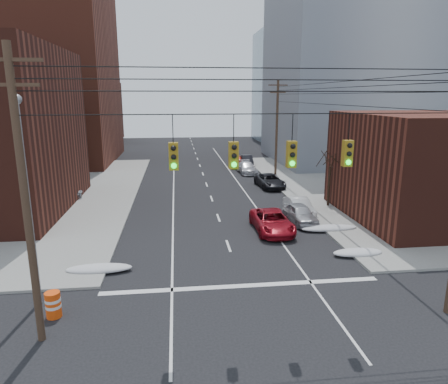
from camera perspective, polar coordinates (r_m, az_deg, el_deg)
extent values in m
plane|color=black|center=(15.07, 7.11, -24.35)|extent=(160.00, 160.00, 0.00)
cube|color=brown|center=(63.33, -27.42, 17.37)|extent=(24.00, 20.00, 30.00)
cube|color=#471D15|center=(88.57, -22.20, 10.53)|extent=(22.00, 18.00, 12.00)
cube|color=gray|center=(60.99, 18.21, 16.02)|extent=(22.00, 20.00, 25.00)
cube|color=gray|center=(85.90, 11.95, 14.50)|extent=(20.00, 18.00, 22.00)
cylinder|color=#473323|center=(15.92, -26.48, -1.46)|extent=(0.28, 0.28, 11.00)
cube|color=#473323|center=(15.52, -28.45, 16.31)|extent=(2.20, 0.12, 0.12)
cube|color=#473323|center=(15.48, -28.11, 13.37)|extent=(1.80, 0.12, 0.12)
cylinder|color=#473323|center=(47.10, 7.54, 8.93)|extent=(0.28, 0.28, 11.00)
cube|color=#473323|center=(46.96, 7.73, 14.90)|extent=(2.20, 0.12, 0.12)
cube|color=#473323|center=(46.95, 7.70, 13.92)|extent=(1.80, 0.12, 0.12)
cylinder|color=black|center=(14.83, 5.30, 11.05)|extent=(17.00, 0.04, 0.04)
cylinder|color=black|center=(14.54, -7.33, 8.98)|extent=(0.03, 0.03, 1.00)
cube|color=olive|center=(14.65, -7.21, 5.08)|extent=(0.35, 0.30, 1.00)
sphere|color=black|center=(14.44, -7.25, 6.23)|extent=(0.20, 0.20, 0.20)
sphere|color=black|center=(14.49, -7.22, 4.98)|extent=(0.20, 0.20, 0.20)
sphere|color=#0CE526|center=(14.54, -7.18, 3.73)|extent=(0.20, 0.20, 0.20)
cylinder|color=black|center=(14.69, 1.39, 9.13)|extent=(0.03, 0.03, 1.00)
cube|color=olive|center=(14.80, 1.37, 5.27)|extent=(0.35, 0.30, 1.00)
sphere|color=black|center=(14.59, 1.47, 6.41)|extent=(0.20, 0.20, 0.20)
sphere|color=black|center=(14.63, 1.46, 5.17)|extent=(0.20, 0.20, 0.20)
sphere|color=#0CE526|center=(14.69, 1.45, 3.93)|extent=(0.20, 0.20, 0.20)
cylinder|color=black|center=(15.16, 9.75, 9.08)|extent=(0.03, 0.03, 1.00)
cube|color=olive|center=(15.27, 9.60, 5.34)|extent=(0.35, 0.30, 1.00)
sphere|color=black|center=(15.06, 9.83, 6.45)|extent=(0.20, 0.20, 0.20)
sphere|color=black|center=(15.11, 9.78, 5.24)|extent=(0.20, 0.20, 0.20)
sphere|color=#0CE526|center=(15.16, 9.74, 4.05)|extent=(0.20, 0.20, 0.20)
cylinder|color=black|center=(15.92, 17.46, 8.86)|extent=(0.03, 0.03, 1.00)
cube|color=olive|center=(16.03, 17.21, 5.30)|extent=(0.35, 0.30, 1.00)
sphere|color=black|center=(15.83, 17.54, 6.36)|extent=(0.20, 0.20, 0.20)
sphere|color=black|center=(15.87, 17.45, 5.21)|extent=(0.20, 0.20, 0.20)
sphere|color=#0CE526|center=(15.92, 17.37, 4.07)|extent=(0.20, 0.20, 0.20)
cylinder|color=gray|center=(19.23, -26.07, -2.10)|extent=(0.18, 0.18, 9.00)
sphere|color=gray|center=(18.63, -27.56, 11.66)|extent=(0.44, 0.44, 0.44)
cylinder|color=black|center=(34.77, 14.76, 0.70)|extent=(0.20, 0.20, 3.50)
cylinder|color=black|center=(34.60, 15.51, 4.52)|extent=(0.27, 0.82, 1.19)
cylinder|color=black|center=(34.94, 15.00, 4.77)|extent=(1.17, 0.54, 1.38)
cylinder|color=black|center=(34.86, 13.90, 4.88)|extent=(1.44, 1.00, 1.48)
cylinder|color=black|center=(34.26, 14.34, 4.50)|extent=(0.17, 0.84, 1.19)
cylinder|color=black|center=(33.79, 14.55, 4.51)|extent=(0.82, 0.99, 1.40)
cylinder|color=black|center=(33.57, 15.64, 4.45)|extent=(1.74, 0.21, 1.43)
cylinder|color=black|center=(34.26, 15.65, 4.42)|extent=(0.48, 0.73, 1.20)
ellipsoid|color=silver|center=(22.81, -17.42, -10.39)|extent=(3.50, 1.08, 0.42)
ellipsoid|color=silver|center=(25.15, 18.55, -8.19)|extent=(3.00, 1.08, 0.42)
ellipsoid|color=silver|center=(29.01, 14.81, -5.01)|extent=(4.00, 1.08, 0.42)
imported|color=maroon|center=(28.04, 6.86, -4.19)|extent=(2.47, 5.23, 1.45)
imported|color=#B7B8BD|center=(30.25, 10.82, -3.05)|extent=(1.99, 4.25, 1.41)
imported|color=silver|center=(31.97, 10.71, -2.15)|extent=(1.58, 4.25, 1.39)
imported|color=black|center=(41.39, 6.59, 1.58)|extent=(2.69, 5.11, 1.37)
imported|color=silver|center=(48.77, 3.28, 3.49)|extent=(2.16, 4.85, 1.38)
imported|color=maroon|center=(53.23, 1.80, 4.44)|extent=(2.30, 4.70, 1.55)
imported|color=black|center=(54.47, 3.29, 4.54)|extent=(1.69, 4.18, 1.35)
imported|color=silver|center=(35.73, -25.36, -1.35)|extent=(4.37, 2.93, 1.36)
imported|color=#A0A0A4|center=(39.10, -23.04, 0.04)|extent=(5.01, 2.89, 1.31)
imported|color=black|center=(38.63, -26.49, -0.35)|extent=(5.38, 3.20, 1.46)
imported|color=#B6B6BB|center=(39.31, -26.42, -0.29)|extent=(3.89, 2.47, 1.23)
cylinder|color=#F2480C|center=(19.12, -23.21, -14.58)|extent=(0.70, 0.70, 1.14)
cylinder|color=white|center=(19.01, -23.28, -13.97)|extent=(0.71, 0.71, 0.14)
cylinder|color=white|center=(19.14, -23.19, -14.73)|extent=(0.71, 0.71, 0.14)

